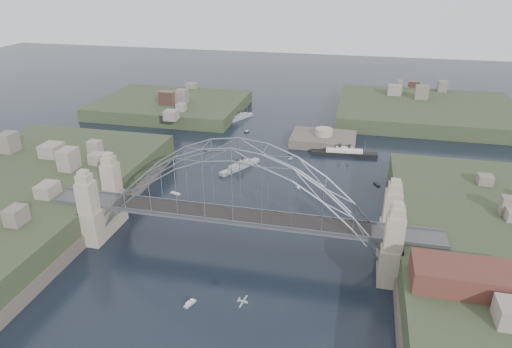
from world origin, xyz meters
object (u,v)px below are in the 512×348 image
at_px(bridge, 236,199).
at_px(naval_cruiser_far, 241,117).
at_px(wharf_shed, 476,278).
at_px(ocean_liner, 344,153).
at_px(fort_island, 323,144).
at_px(naval_cruiser_near, 240,166).

bearing_deg(bridge, naval_cruiser_far, 104.33).
relative_size(wharf_shed, ocean_liner, 0.93).
xyz_separation_m(bridge, fort_island, (12.00, 70.00, -12.66)).
xyz_separation_m(bridge, ocean_liner, (19.67, 60.45, -11.51)).
height_order(naval_cruiser_far, ocean_liner, ocean_liner).
bearing_deg(fort_island, ocean_liner, -51.23).
distance_m(bridge, wharf_shed, 46.23).
height_order(naval_cruiser_near, naval_cruiser_far, naval_cruiser_near).
distance_m(bridge, naval_cruiser_near, 45.24).
height_order(wharf_shed, ocean_liner, wharf_shed).
bearing_deg(bridge, wharf_shed, -17.65).
height_order(fort_island, ocean_liner, fort_island).
bearing_deg(ocean_liner, naval_cruiser_near, -149.28).
xyz_separation_m(fort_island, wharf_shed, (32.00, -84.00, 10.34)).
bearing_deg(fort_island, bridge, -99.73).
height_order(bridge, naval_cruiser_far, bridge).
height_order(bridge, naval_cruiser_near, bridge).
height_order(bridge, ocean_liner, bridge).
bearing_deg(naval_cruiser_far, ocean_liner, -35.34).
xyz_separation_m(fort_island, naval_cruiser_near, (-22.69, -27.59, 1.07)).
bearing_deg(wharf_shed, naval_cruiser_near, 134.11).
distance_m(fort_island, naval_cruiser_far, 40.94).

